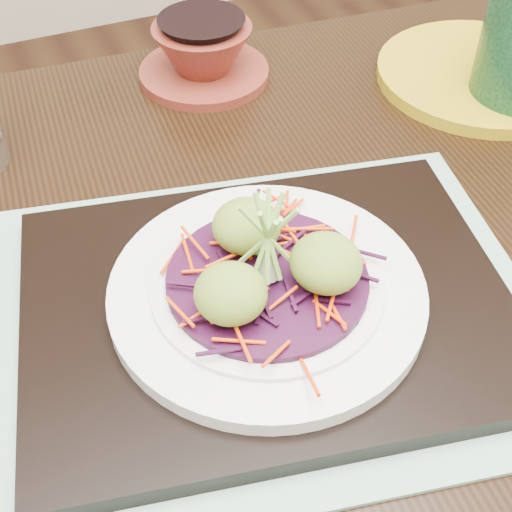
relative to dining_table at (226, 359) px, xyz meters
name	(u,v)px	position (x,y,z in m)	size (l,w,h in m)	color
dining_table	(226,359)	(0.00, 0.00, 0.00)	(1.21, 0.85, 0.72)	black
placemat	(267,313)	(0.02, -0.04, 0.10)	(0.41, 0.32, 0.00)	#80A690
serving_tray	(267,305)	(0.02, -0.04, 0.11)	(0.35, 0.27, 0.02)	black
white_plate	(267,291)	(0.02, -0.04, 0.12)	(0.23, 0.23, 0.02)	silver
cabbage_bed	(267,280)	(0.02, -0.04, 0.13)	(0.15, 0.15, 0.01)	#320A27
carrot_julienne	(267,273)	(0.02, -0.04, 0.14)	(0.18, 0.18, 0.01)	#DE3703
guacamole_scoops	(268,260)	(0.02, -0.04, 0.15)	(0.13, 0.11, 0.04)	olive
scallion_garnish	(268,241)	(0.02, -0.04, 0.17)	(0.05, 0.05, 0.08)	#81B648
terracotta_bowl_set	(203,55)	(0.10, 0.30, 0.12)	(0.16, 0.16, 0.06)	maroon
yellow_plate	(482,75)	(0.37, 0.17, 0.10)	(0.23, 0.23, 0.01)	#A68A12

